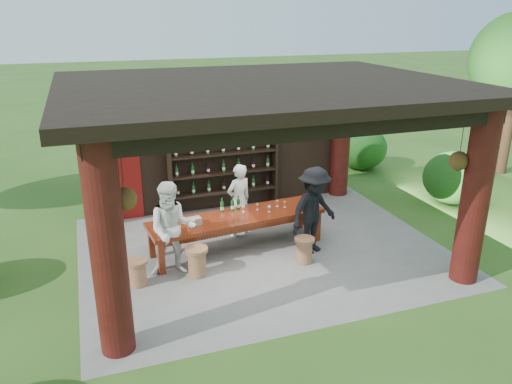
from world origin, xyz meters
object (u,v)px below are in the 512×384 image
object	(u,v)px
stool_near_left	(197,261)
stool_near_right	(304,250)
stool_far_left	(138,272)
napkin_basket	(194,221)
wine_shelf	(224,164)
tasting_table	(237,221)
host	(239,201)
guest_woman	(172,229)
guest_man	(314,211)

from	to	relation	value
stool_near_left	stool_near_right	bearing A→B (deg)	-5.27
stool_near_right	stool_far_left	distance (m)	3.24
stool_far_left	napkin_basket	xyz separation A→B (m)	(1.23, 0.70, 0.55)
wine_shelf	stool_far_left	world-z (taller)	wine_shelf
tasting_table	stool_near_right	bearing A→B (deg)	-43.90
stool_far_left	host	xyz separation A→B (m)	(2.40, 1.47, 0.56)
guest_woman	host	bearing A→B (deg)	44.21
stool_near_right	host	xyz separation A→B (m)	(-0.83, 1.66, 0.55)
stool_near_left	guest_woman	distance (m)	0.77
stool_near_left	guest_woman	world-z (taller)	guest_woman
stool_near_left	guest_woman	xyz separation A→B (m)	(-0.39, 0.22, 0.62)
host	napkin_basket	bearing A→B (deg)	15.40
stool_near_left	napkin_basket	world-z (taller)	napkin_basket
stool_near_left	napkin_basket	bearing A→B (deg)	79.41
tasting_table	guest_man	xyz separation A→B (m)	(1.44, -0.64, 0.28)
host	guest_woman	bearing A→B (deg)	18.25
wine_shelf	guest_man	world-z (taller)	wine_shelf
guest_man	napkin_basket	size ratio (longest dim) A/B	7.06
stool_near_right	napkin_basket	world-z (taller)	napkin_basket
stool_far_left	napkin_basket	distance (m)	1.52
stool_far_left	guest_man	bearing A→B (deg)	3.15
guest_man	host	bearing A→B (deg)	111.83
host	wine_shelf	bearing A→B (deg)	-112.06
napkin_basket	guest_man	bearing A→B (deg)	-11.84
stool_near_right	napkin_basket	xyz separation A→B (m)	(-2.00, 0.89, 0.54)
wine_shelf	guest_man	xyz separation A→B (m)	(1.09, -2.88, -0.29)
stool_far_left	guest_man	distance (m)	3.67
host	guest_man	bearing A→B (deg)	115.46
stool_near_left	host	world-z (taller)	host
stool_near_right	wine_shelf	bearing A→B (deg)	102.38
guest_woman	napkin_basket	xyz separation A→B (m)	(0.52, 0.47, -0.10)
tasting_table	guest_man	bearing A→B (deg)	-23.99
stool_near_right	guest_man	distance (m)	0.83
wine_shelf	stool_far_left	distance (m)	4.09
wine_shelf	host	bearing A→B (deg)	-94.05
host	guest_man	distance (m)	1.75
stool_near_right	napkin_basket	distance (m)	2.26
host	stool_near_right	bearing A→B (deg)	98.64
stool_near_left	stool_near_right	world-z (taller)	stool_near_left
tasting_table	guest_woman	distance (m)	1.60
stool_near_left	guest_man	size ratio (longest dim) A/B	0.31
wine_shelf	guest_woman	bearing A→B (deg)	-122.29
host	napkin_basket	xyz separation A→B (m)	(-1.17, -0.77, -0.01)
wine_shelf	tasting_table	world-z (taller)	wine_shelf
tasting_table	stool_near_right	xyz separation A→B (m)	(1.08, -1.03, -0.36)
tasting_table	host	xyz separation A→B (m)	(0.24, 0.63, 0.19)
napkin_basket	host	bearing A→B (deg)	33.42
stool_near_left	tasting_table	bearing A→B (deg)	38.43
tasting_table	guest_woman	bearing A→B (deg)	-157.01
tasting_table	napkin_basket	bearing A→B (deg)	-171.08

